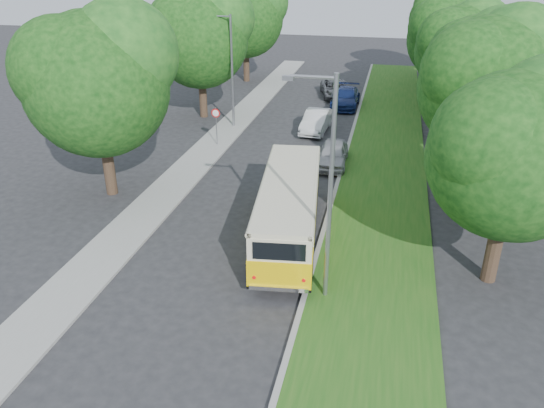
% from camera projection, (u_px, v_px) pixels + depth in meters
% --- Properties ---
extents(ground, '(120.00, 120.00, 0.00)m').
position_uv_depth(ground, '(230.00, 249.00, 22.07)').
color(ground, '#262628').
rests_on(ground, ground).
extents(curb, '(0.20, 70.00, 0.15)m').
position_uv_depth(curb, '(331.00, 204.00, 25.71)').
color(curb, gray).
rests_on(curb, ground).
extents(grass_verge, '(4.50, 70.00, 0.13)m').
position_uv_depth(grass_verge, '(380.00, 209.00, 25.24)').
color(grass_verge, '#1F5516').
rests_on(grass_verge, ground).
extents(sidewalk, '(2.20, 70.00, 0.12)m').
position_uv_depth(sidewalk, '(170.00, 189.00, 27.39)').
color(sidewalk, gray).
rests_on(sidewalk, ground).
extents(treeline, '(24.27, 41.91, 9.46)m').
position_uv_depth(treeline, '(353.00, 39.00, 34.65)').
color(treeline, '#332319').
rests_on(treeline, ground).
extents(lamppost_near, '(1.71, 0.16, 8.00)m').
position_uv_depth(lamppost_near, '(328.00, 186.00, 17.13)').
color(lamppost_near, gray).
rests_on(lamppost_near, ground).
extents(lamppost_far, '(1.71, 0.16, 7.50)m').
position_uv_depth(lamppost_far, '(231.00, 68.00, 35.26)').
color(lamppost_far, gray).
rests_on(lamppost_far, ground).
extents(warning_sign, '(0.56, 0.10, 2.50)m').
position_uv_depth(warning_sign, '(216.00, 120.00, 32.73)').
color(warning_sign, gray).
rests_on(warning_sign, ground).
extents(vintage_bus, '(3.44, 9.40, 2.73)m').
position_uv_depth(vintage_bus, '(289.00, 210.00, 22.24)').
color(vintage_bus, yellow).
rests_on(vintage_bus, ground).
extents(car_silver, '(1.71, 4.03, 1.36)m').
position_uv_depth(car_silver, '(333.00, 154.00, 30.27)').
color(car_silver, '#A9AAAE').
rests_on(car_silver, ground).
extents(car_white, '(1.77, 4.41, 1.43)m').
position_uv_depth(car_white, '(316.00, 121.00, 35.89)').
color(car_white, silver).
rests_on(car_white, ground).
extents(car_blue, '(2.04, 4.93, 1.43)m').
position_uv_depth(car_blue, '(346.00, 98.00, 41.51)').
color(car_blue, navy).
rests_on(car_blue, ground).
extents(car_grey, '(3.21, 5.11, 1.32)m').
position_uv_depth(car_grey, '(335.00, 89.00, 44.37)').
color(car_grey, '#505156').
rests_on(car_grey, ground).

